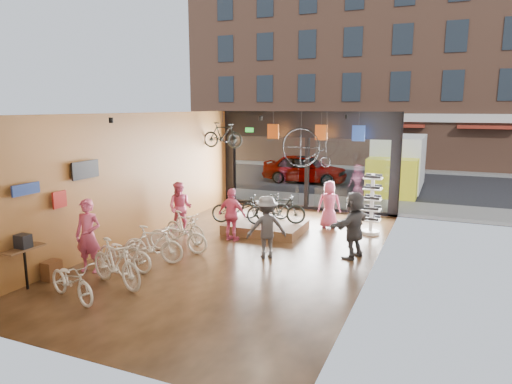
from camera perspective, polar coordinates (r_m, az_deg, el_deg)
The scene contains 36 objects.
ground_plane at distance 12.79m, azimuth -1.56°, elevation -7.58°, with size 7.00×12.00×0.04m, color black.
ceiling at distance 12.15m, azimuth -1.65°, elevation 9.90°, with size 7.00×12.00×0.04m, color black.
wall_left at distance 14.14m, azimuth -14.70°, elevation 1.84°, with size 0.04×12.00×3.80m, color #A05833.
wall_right at distance 11.34m, azimuth 14.79°, elevation -0.26°, with size 0.04×12.00×3.80m, color beige.
wall_back at distance 7.42m, azimuth -21.42°, elevation -6.35°, with size 7.00×0.04×3.80m, color beige.
storefront at distance 17.90m, azimuth 6.42°, elevation 3.91°, with size 7.00×0.26×3.80m, color black, non-canonical shape.
exit_sign at distance 18.52m, azimuth -0.81°, elevation 7.77°, with size 0.35×0.06×0.18m, color #198C26.
street_road at distance 26.83m, azimuth 11.85°, elevation 1.86°, with size 30.00×18.00×0.02m, color black.
sidewalk_near at distance 19.33m, azimuth 7.32°, elevation -1.14°, with size 30.00×2.40×0.12m, color slate.
sidewalk_far at distance 30.72m, azimuth 13.32°, elevation 3.02°, with size 30.00×2.00×0.12m, color slate.
opposite_building at distance 33.07m, azimuth 14.62°, elevation 15.54°, with size 26.00×5.00×14.00m, color brown.
street_car at distance 24.29m, azimuth 6.11°, elevation 2.94°, with size 1.78×4.41×1.50m, color gray.
box_truck at distance 22.31m, azimuth 17.22°, elevation 3.24°, with size 2.18×6.54×2.58m, color silver, non-canonical shape.
floor_bike_0 at distance 10.35m, azimuth -22.03°, elevation -10.25°, with size 0.56×1.60×0.84m, color beige.
floor_bike_1 at distance 10.75m, azimuth -17.10°, elevation -8.50°, with size 0.50×1.78×1.07m, color beige.
floor_bike_2 at distance 11.75m, azimuth -16.12°, elevation -7.33°, with size 0.58×1.66×0.87m, color beige.
floor_bike_3 at distance 12.08m, azimuth -12.72°, elevation -6.41°, with size 0.46×1.62×0.98m, color beige.
floor_bike_4 at distance 12.83m, azimuth -9.75°, elevation -5.39°, with size 0.62×1.78×0.93m, color beige.
floor_bike_5 at distance 13.66m, azimuth -8.90°, elevation -4.37°, with size 0.44×1.55×0.93m, color beige.
display_platform at distance 14.74m, azimuth 1.21°, elevation -4.41°, with size 2.40×1.80×0.30m, color brown.
display_bike_left at distance 14.49m, azimuth -2.24°, elevation -2.18°, with size 0.62×1.77×0.93m, color black.
display_bike_mid at distance 14.49m, azimuth 3.09°, elevation -2.13°, with size 0.45×1.59×0.95m, color black.
display_bike_right at distance 15.08m, azimuth 1.13°, elevation -1.84°, with size 0.55×1.59×0.84m, color black.
customer_0 at distance 11.79m, azimuth -20.23°, elevation -5.15°, with size 0.66×0.43×1.80m, color #CC4C72.
customer_1 at distance 14.65m, azimuth -9.46°, elevation -1.95°, with size 0.80×0.62×1.64m, color #CC4C72.
customer_2 at distance 13.64m, azimuth -3.02°, elevation -2.85°, with size 0.94×0.39×1.60m, color #CC4C72.
customer_3 at distance 12.10m, azimuth 1.33°, elevation -4.41°, with size 1.08×0.62×1.67m, color #3F3F44.
customer_4 at distance 15.26m, azimuth 9.13°, elevation -1.56°, with size 0.77×0.50×1.58m, color #CC4C72.
customer_5 at distance 12.35m, azimuth 12.13°, elevation -4.04°, with size 1.67×0.53×1.80m, color #3F3F44.
sunglasses_rack at distance 14.76m, azimuth 14.28°, elevation -1.49°, with size 0.56×0.46×1.92m, color white, non-canonical shape.
wall_merch at distance 11.63m, azimuth -24.56°, elevation -3.64°, with size 0.40×2.40×2.60m, color navy, non-canonical shape.
penny_farthing at distance 16.25m, azimuth 6.59°, elevation 5.36°, with size 1.74×0.06×1.39m, color black, non-canonical shape.
hung_bike at distance 17.16m, azimuth -4.19°, elevation 7.10°, with size 0.45×1.58×0.95m, color black.
jersey_left at distance 17.41m, azimuth 2.14°, elevation 7.58°, with size 0.45×0.03×0.55m, color #CC5919.
jersey_mid at distance 16.83m, azimuth 8.14°, elevation 7.38°, with size 0.45×0.03×0.55m, color #CC5919.
jersey_right at distance 16.54m, azimuth 12.69°, elevation 7.17°, with size 0.45×0.03×0.55m, color #1E3F99.
Camera 1 is at (5.06, -11.05, 3.97)m, focal length 32.00 mm.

